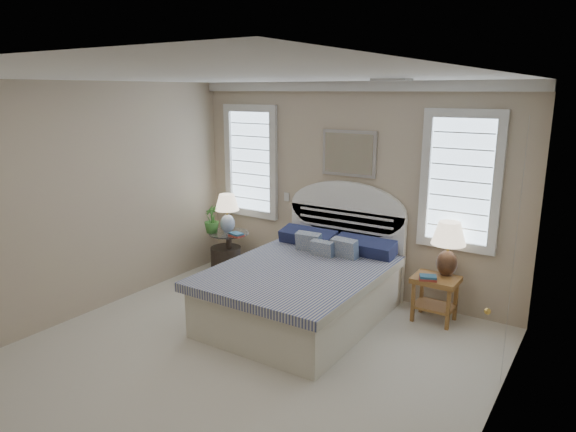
# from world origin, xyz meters

# --- Properties ---
(floor) EXTENTS (4.50, 5.00, 0.01)m
(floor) POSITION_xyz_m (0.00, 0.00, 0.00)
(floor) COLOR beige
(floor) RESTS_ON ground
(ceiling) EXTENTS (4.50, 5.00, 0.01)m
(ceiling) POSITION_xyz_m (0.00, 0.00, 2.70)
(ceiling) COLOR white
(ceiling) RESTS_ON wall_back
(wall_back) EXTENTS (4.50, 0.02, 2.70)m
(wall_back) POSITION_xyz_m (0.00, 2.50, 1.35)
(wall_back) COLOR tan
(wall_back) RESTS_ON floor
(wall_left) EXTENTS (0.02, 5.00, 2.70)m
(wall_left) POSITION_xyz_m (-2.25, 0.00, 1.35)
(wall_left) COLOR tan
(wall_left) RESTS_ON floor
(wall_right) EXTENTS (0.02, 5.00, 2.70)m
(wall_right) POSITION_xyz_m (2.25, 0.00, 1.35)
(wall_right) COLOR tan
(wall_right) RESTS_ON floor
(crown_molding) EXTENTS (4.50, 0.08, 0.12)m
(crown_molding) POSITION_xyz_m (0.00, 2.46, 2.64)
(crown_molding) COLOR silver
(crown_molding) RESTS_ON wall_back
(hvac_vent) EXTENTS (0.30, 0.20, 0.02)m
(hvac_vent) POSITION_xyz_m (1.20, 0.80, 2.68)
(hvac_vent) COLOR #B2B2B2
(hvac_vent) RESTS_ON ceiling
(switch_plate) EXTENTS (0.08, 0.01, 0.12)m
(switch_plate) POSITION_xyz_m (-0.95, 2.48, 1.15)
(switch_plate) COLOR silver
(switch_plate) RESTS_ON wall_back
(window_left) EXTENTS (0.90, 0.06, 1.60)m
(window_left) POSITION_xyz_m (-1.55, 2.48, 1.60)
(window_left) COLOR silver
(window_left) RESTS_ON wall_back
(window_right) EXTENTS (0.90, 0.06, 1.60)m
(window_right) POSITION_xyz_m (1.40, 2.48, 1.60)
(window_right) COLOR silver
(window_right) RESTS_ON wall_back
(painting) EXTENTS (0.74, 0.04, 0.58)m
(painting) POSITION_xyz_m (0.00, 2.46, 1.82)
(painting) COLOR silver
(painting) RESTS_ON wall_back
(closet_door) EXTENTS (0.02, 1.80, 2.40)m
(closet_door) POSITION_xyz_m (2.23, 1.20, 1.20)
(closet_door) COLOR silver
(closet_door) RESTS_ON floor
(bed) EXTENTS (1.72, 2.28, 1.47)m
(bed) POSITION_xyz_m (0.00, 1.46, 0.39)
(bed) COLOR white
(bed) RESTS_ON floor
(side_table_left) EXTENTS (0.56, 0.56, 0.63)m
(side_table_left) POSITION_xyz_m (-1.65, 2.05, 0.39)
(side_table_left) COLOR black
(side_table_left) RESTS_ON floor
(nightstand_right) EXTENTS (0.50, 0.40, 0.53)m
(nightstand_right) POSITION_xyz_m (1.30, 2.15, 0.39)
(nightstand_right) COLOR olive
(nightstand_right) RESTS_ON floor
(floor_pot) EXTENTS (0.53, 0.53, 0.40)m
(floor_pot) POSITION_xyz_m (-1.72, 2.06, 0.20)
(floor_pot) COLOR black
(floor_pot) RESTS_ON floor
(lamp_left) EXTENTS (0.36, 0.36, 0.55)m
(lamp_left) POSITION_xyz_m (-1.68, 2.07, 0.97)
(lamp_left) COLOR silver
(lamp_left) RESTS_ON side_table_left
(lamp_right) EXTENTS (0.41, 0.41, 0.64)m
(lamp_right) POSITION_xyz_m (1.36, 2.30, 0.92)
(lamp_right) COLOR black
(lamp_right) RESTS_ON nightstand_right
(potted_plant) EXTENTS (0.28, 0.28, 0.38)m
(potted_plant) POSITION_xyz_m (-1.85, 1.92, 0.82)
(potted_plant) COLOR #327E38
(potted_plant) RESTS_ON side_table_left
(books_left) EXTENTS (0.21, 0.16, 0.05)m
(books_left) POSITION_xyz_m (-1.43, 1.95, 0.66)
(books_left) COLOR maroon
(books_left) RESTS_ON side_table_left
(books_right) EXTENTS (0.23, 0.20, 0.05)m
(books_right) POSITION_xyz_m (1.25, 2.02, 0.56)
(books_right) COLOR maroon
(books_right) RESTS_ON nightstand_right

